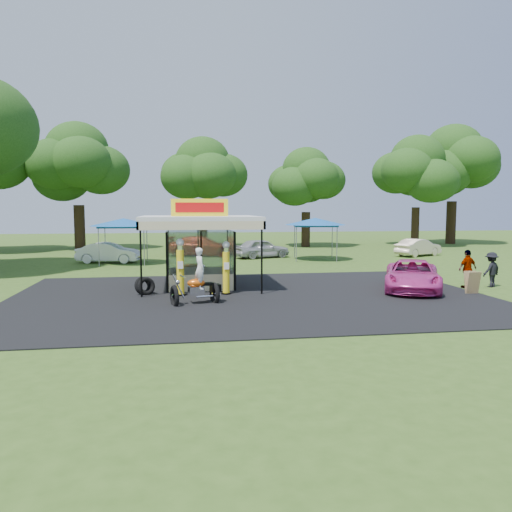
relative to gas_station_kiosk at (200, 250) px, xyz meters
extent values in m
plane|color=#335219|center=(2.00, -4.99, -1.78)|extent=(120.00, 120.00, 0.00)
cube|color=black|center=(2.00, -2.99, -1.76)|extent=(20.00, 14.00, 0.04)
cube|color=white|center=(0.00, 0.01, -1.75)|extent=(3.00, 3.00, 0.06)
cube|color=white|center=(0.00, 0.01, 1.51)|extent=(5.40, 5.40, 0.18)
cube|color=yellow|center=(0.00, -0.49, 2.00)|extent=(2.60, 0.25, 0.80)
cube|color=red|center=(0.00, -0.62, 2.00)|extent=(2.21, 0.02, 0.45)
cylinder|color=black|center=(-2.55, -2.54, -0.18)|extent=(0.08, 0.08, 3.20)
cylinder|color=black|center=(2.55, -2.54, -0.18)|extent=(0.08, 0.08, 3.20)
cylinder|color=black|center=(-0.93, -2.36, -1.73)|extent=(0.46, 0.46, 0.10)
cylinder|color=yellow|center=(-0.93, -2.36, -0.74)|extent=(0.31, 0.31, 1.88)
cylinder|color=silver|center=(-0.93, -2.36, 0.31)|extent=(0.21, 0.21, 0.21)
sphere|color=white|center=(-0.93, -2.36, 0.52)|extent=(0.33, 0.33, 0.33)
cube|color=white|center=(-0.93, -2.55, -0.42)|extent=(0.23, 0.02, 0.31)
cylinder|color=black|center=(1.02, -2.33, -1.73)|extent=(0.43, 0.43, 0.10)
cylinder|color=yellow|center=(1.02, -2.33, -0.80)|extent=(0.30, 0.30, 1.78)
cylinder|color=silver|center=(1.02, -2.33, 0.19)|extent=(0.20, 0.20, 0.20)
sphere|color=white|center=(1.02, -2.33, 0.39)|extent=(0.32, 0.32, 0.32)
cube|color=white|center=(1.02, -2.51, -0.50)|extent=(0.22, 0.02, 0.30)
torus|color=black|center=(-1.19, -4.54, -1.41)|extent=(0.40, 0.92, 0.91)
torus|color=black|center=(0.38, -4.12, -1.41)|extent=(0.40, 0.92, 0.91)
cube|color=silver|center=(-0.35, -4.31, -1.24)|extent=(0.65, 0.44, 0.32)
ellipsoid|color=#DC570F|center=(-0.35, -4.31, -0.94)|extent=(0.69, 0.39, 0.32)
cube|color=black|center=(0.02, -4.22, -1.00)|extent=(0.65, 0.42, 0.11)
cube|color=black|center=(0.42, -4.11, -1.19)|extent=(0.46, 0.45, 0.30)
cylinder|color=silver|center=(-1.03, -4.49, -1.02)|extent=(0.48, 0.18, 0.97)
cylinder|color=silver|center=(-0.87, -4.45, -0.65)|extent=(0.22, 0.64, 0.05)
sphere|color=silver|center=(-1.05, -4.50, -0.86)|extent=(0.17, 0.17, 0.17)
imported|color=white|center=(-0.19, -4.27, -0.38)|extent=(0.53, 0.67, 1.62)
torus|color=black|center=(-2.39, -1.95, -1.38)|extent=(0.88, 0.69, 0.82)
torus|color=black|center=(-2.53, -1.79, -1.38)|extent=(0.89, 0.77, 0.82)
cube|color=#593819|center=(11.64, -4.00, -1.27)|extent=(0.57, 0.27, 1.00)
cube|color=#593819|center=(11.64, -3.76, -1.27)|extent=(0.57, 0.27, 1.00)
imported|color=yellow|center=(0.00, 2.21, -1.30)|extent=(2.82, 1.13, 0.96)
imported|color=#D83A96|center=(9.46, -2.67, -1.08)|extent=(4.26, 5.58, 1.41)
imported|color=black|center=(13.70, -2.19, -0.95)|extent=(1.24, 1.00, 1.67)
imported|color=gray|center=(12.42, -2.27, -0.88)|extent=(1.14, 0.71, 1.81)
imported|color=white|center=(-5.70, 11.80, -1.08)|extent=(4.43, 2.10, 1.40)
imported|color=#A4240C|center=(0.94, 15.70, -1.00)|extent=(5.78, 3.43, 1.57)
imported|color=#A4A3A8|center=(5.31, 13.54, -1.05)|extent=(4.60, 3.00, 1.46)
imported|color=beige|center=(17.78, 13.03, -1.10)|extent=(4.35, 3.11, 1.36)
cylinder|color=gray|center=(-6.01, 12.40, -0.56)|extent=(0.06, 0.06, 2.45)
cylinder|color=gray|center=(-3.15, 12.40, -0.56)|extent=(0.06, 0.06, 2.45)
cylinder|color=gray|center=(-6.01, 9.53, -0.56)|extent=(0.06, 0.06, 2.45)
cylinder|color=gray|center=(-3.15, 9.53, -0.56)|extent=(0.06, 0.06, 2.45)
cube|color=#1957A5|center=(-4.58, 10.96, 0.73)|extent=(3.07, 3.07, 0.12)
cone|color=#1957A5|center=(-4.58, 10.96, 1.05)|extent=(4.41, 4.41, 0.51)
cylinder|color=gray|center=(7.50, 12.93, -0.57)|extent=(0.06, 0.06, 2.43)
cylinder|color=gray|center=(10.34, 12.93, -0.57)|extent=(0.06, 0.06, 2.43)
cylinder|color=gray|center=(7.50, 10.09, -0.57)|extent=(0.06, 0.06, 2.43)
cylinder|color=gray|center=(10.34, 10.09, -0.57)|extent=(0.06, 0.06, 2.43)
cube|color=#1957A5|center=(8.92, 11.51, 0.71)|extent=(3.04, 3.04, 0.12)
cone|color=#1957A5|center=(8.92, 11.51, 1.03)|extent=(4.38, 4.38, 0.51)
cylinder|color=black|center=(-9.75, 23.74, 0.25)|extent=(0.96, 0.96, 4.06)
ellipsoid|color=#1B4413|center=(-9.75, 23.74, 5.41)|extent=(9.42, 9.42, 8.07)
cylinder|color=black|center=(1.46, 23.51, 0.01)|extent=(0.77, 0.77, 3.59)
ellipsoid|color=#1B4413|center=(1.46, 23.51, 4.68)|extent=(8.61, 8.61, 7.38)
cylinder|color=black|center=(11.51, 23.95, -0.08)|extent=(0.85, 0.85, 3.40)
ellipsoid|color=#1B4413|center=(11.51, 23.95, 4.27)|extent=(7.94, 7.94, 6.81)
cylinder|color=black|center=(22.62, 23.22, 0.15)|extent=(0.77, 0.77, 3.87)
ellipsoid|color=#1B4413|center=(22.62, 23.22, 5.10)|extent=(9.03, 9.03, 7.74)
cylinder|color=black|center=(27.89, 25.58, 0.47)|extent=(1.02, 1.02, 4.51)
ellipsoid|color=#1B4413|center=(27.89, 25.58, 6.12)|extent=(10.19, 10.19, 8.73)
camera|label=1|loc=(-1.10, -23.64, 1.94)|focal=35.00mm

